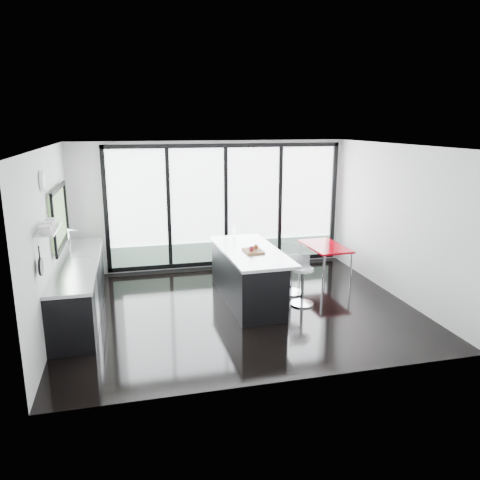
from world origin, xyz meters
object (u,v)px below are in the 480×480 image
object	(u,v)px
bar_stool_far	(291,275)
red_table	(324,261)
bar_stool_near	(302,286)
island	(247,275)

from	to	relation	value
bar_stool_far	red_table	bearing A→B (deg)	62.75
bar_stool_near	island	bearing A→B (deg)	157.13
island	bar_stool_far	distance (m)	0.93
red_table	bar_stool_near	bearing A→B (deg)	-126.41
island	red_table	size ratio (longest dim) A/B	1.89
island	red_table	xyz separation A→B (m)	(1.95, 0.97, -0.15)
bar_stool_far	red_table	size ratio (longest dim) A/B	0.59
bar_stool_near	red_table	xyz separation A→B (m)	(1.03, 1.40, -0.01)
island	bar_stool_near	bearing A→B (deg)	-25.27
bar_stool_near	red_table	world-z (taller)	bar_stool_near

